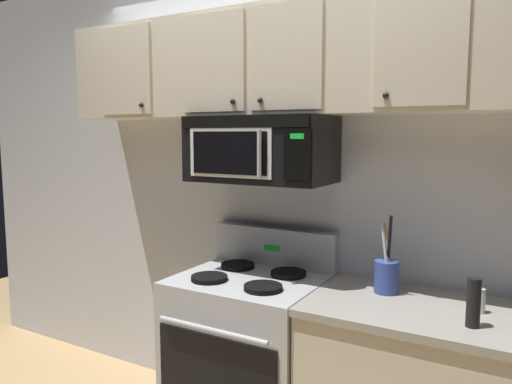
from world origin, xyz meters
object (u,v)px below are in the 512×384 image
at_px(salt_shaker, 480,301).
at_px(pepper_mill, 474,303).
at_px(utensil_crock_blue, 387,273).
at_px(over_range_microwave, 261,149).
at_px(stove_range, 250,355).

xyz_separation_m(salt_shaker, pepper_mill, (-0.01, -0.18, 0.05)).
xyz_separation_m(utensil_crock_blue, salt_shaker, (0.42, -0.07, -0.04)).
relative_size(utensil_crock_blue, salt_shaker, 3.67).
relative_size(utensil_crock_blue, pepper_mill, 1.94).
distance_m(over_range_microwave, utensil_crock_blue, 0.90).
height_order(stove_range, utensil_crock_blue, utensil_crock_blue).
bearing_deg(pepper_mill, utensil_crock_blue, 148.55).
height_order(stove_range, salt_shaker, stove_range).
bearing_deg(utensil_crock_blue, salt_shaker, -9.29).
height_order(salt_shaker, pepper_mill, pepper_mill).
xyz_separation_m(stove_range, salt_shaker, (1.11, 0.05, 0.48)).
distance_m(over_range_microwave, salt_shaker, 1.27).
relative_size(over_range_microwave, salt_shaker, 7.26).
distance_m(stove_range, utensil_crock_blue, 0.88).
bearing_deg(stove_range, pepper_mill, -7.01).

